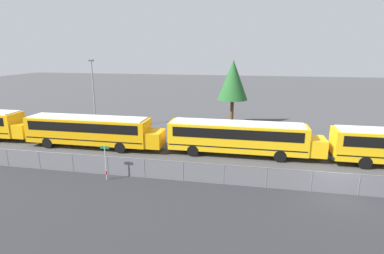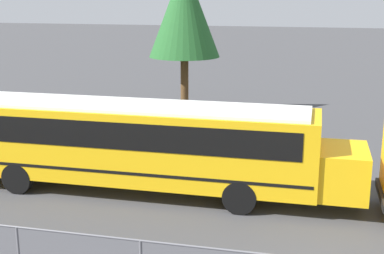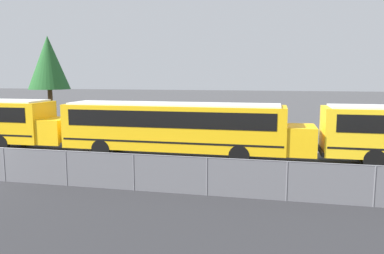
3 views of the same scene
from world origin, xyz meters
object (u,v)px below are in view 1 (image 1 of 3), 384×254
Objects in this scene: school_bus_1 at (91,129)px; school_bus_2 at (240,136)px; light_pole at (94,92)px; tree_1 at (233,80)px; street_sign at (106,162)px.

school_bus_2 is at bearing 1.71° from school_bus_1.
light_pole reaches higher than tree_1.
school_bus_1 and school_bus_2 have the same top height.
school_bus_1 is 8.67m from street_sign.
school_bus_2 is at bearing -82.84° from tree_1.
light_pole is (-3.37, 7.11, 2.72)m from school_bus_1.
school_bus_2 is at bearing -20.34° from light_pole.
school_bus_1 is 18.50m from tree_1.
light_pole reaches higher than school_bus_1.
tree_1 is at bearing 43.42° from school_bus_1.
school_bus_2 is 12.70m from tree_1.
school_bus_1 is 8.33m from light_pole.
tree_1 reaches higher than school_bus_1.
school_bus_2 is 1.67× the size of light_pole.
street_sign is 0.32× the size of light_pole.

